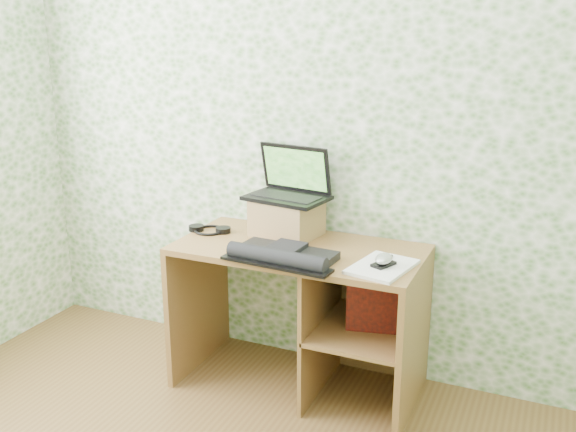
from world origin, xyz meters
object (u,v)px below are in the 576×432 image
at_px(desk, 316,298).
at_px(riser, 287,217).
at_px(keyboard, 283,255).
at_px(notepad, 382,267).
at_px(laptop, 290,186).

distance_m(desk, riser, 0.43).
relative_size(keyboard, notepad, 1.67).
relative_size(desk, laptop, 2.78).
distance_m(laptop, keyboard, 0.47).
relative_size(desk, keyboard, 2.25).
xyz_separation_m(keyboard, notepad, (0.45, 0.08, -0.02)).
bearing_deg(keyboard, riser, 115.23).
height_order(desk, notepad, notepad).
distance_m(keyboard, notepad, 0.45).
bearing_deg(laptop, notepad, -19.18).
relative_size(riser, keyboard, 0.58).
height_order(riser, notepad, riser).
bearing_deg(riser, laptop, 90.00).
distance_m(riser, laptop, 0.16).
bearing_deg(keyboard, laptop, 113.13).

